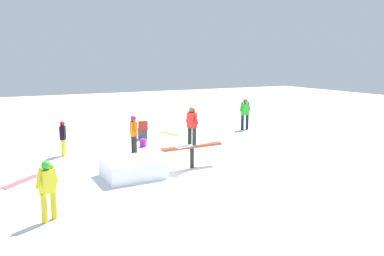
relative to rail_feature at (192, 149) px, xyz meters
The scene contains 12 objects.
ground_plane 0.66m from the rail_feature, ahead, with size 60.00×60.00×0.00m, color white.
rail_feature is the anchor object (origin of this frame).
snow_kicker_ramp 2.17m from the rail_feature, behind, with size 1.80×1.50×0.57m, color white.
main_rider_on_rail 0.78m from the rail_feature, ahead, with size 1.39×0.68×1.33m.
bystander_yellow 5.42m from the rail_feature, 154.23° to the right, with size 0.57×0.39×1.44m.
bystander_black 5.21m from the rail_feature, 134.86° to the left, with size 0.29×0.57×1.36m.
bystander_orange 3.03m from the rail_feature, 112.11° to the left, with size 0.23×0.69×1.52m.
bystander_green 7.63m from the rail_feature, 41.51° to the left, with size 0.67×0.26×1.63m.
loose_snowboard_coral 5.45m from the rail_feature, 169.19° to the left, with size 1.44×0.28×0.02m, color #E35E65.
loose_snowboard_lime 6.12m from the rail_feature, 73.81° to the left, with size 1.39×0.28×0.02m, color #84DC3E.
folding_chair 5.22m from the rail_feature, 89.10° to the left, with size 0.53×0.53×0.88m.
backpack_on_snow 3.80m from the rail_feature, 96.56° to the left, with size 0.30×0.22×0.34m, color purple.
Camera 1 is at (-5.63, -11.05, 3.67)m, focal length 35.00 mm.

